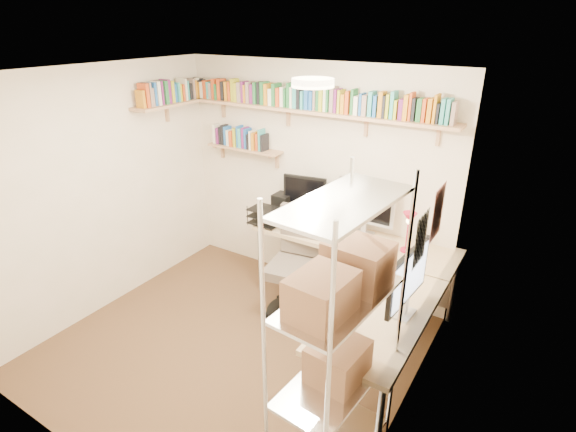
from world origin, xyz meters
name	(u,v)px	position (x,y,z in m)	size (l,w,h in m)	color
ground	(233,346)	(0.00, 0.00, 0.00)	(3.20, 3.20, 0.00)	#4C2F20
room_shell	(224,195)	(0.00, 0.00, 1.55)	(3.24, 3.04, 2.52)	beige
wall_shelves	(268,107)	(-0.43, 1.30, 2.03)	(3.12, 1.09, 0.80)	tan
corner_desk	(346,251)	(0.70, 0.94, 0.80)	(2.17, 2.11, 1.41)	beige
office_chair	(296,272)	(0.22, 0.81, 0.48)	(0.61, 0.61, 1.15)	black
wire_rack	(339,318)	(1.36, -0.61, 1.24)	(0.52, 0.94, 2.09)	silver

